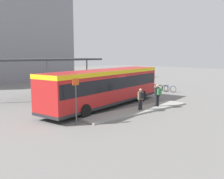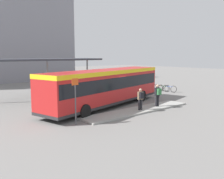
% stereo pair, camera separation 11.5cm
% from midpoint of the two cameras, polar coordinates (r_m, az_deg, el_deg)
% --- Properties ---
extents(ground_plane, '(120.00, 120.00, 0.00)m').
position_cam_midpoint_polar(ground_plane, '(20.24, -1.18, -3.91)').
color(ground_plane, slate).
extents(curb_island, '(9.67, 1.80, 0.12)m').
position_cam_midpoint_polar(curb_island, '(18.75, 6.25, -4.73)').
color(curb_island, '#9E9E99').
rests_on(curb_island, ground_plane).
extents(city_bus, '(12.69, 5.30, 2.97)m').
position_cam_midpoint_polar(city_bus, '(19.96, -1.18, 1.01)').
color(city_bus, red).
rests_on(city_bus, ground_plane).
extents(pedestrian_waiting, '(0.46, 0.50, 1.74)m').
position_cam_midpoint_polar(pedestrian_waiting, '(19.88, 10.56, -0.99)').
color(pedestrian_waiting, '#232328').
rests_on(pedestrian_waiting, curb_island).
extents(pedestrian_companion, '(0.44, 0.48, 1.59)m').
position_cam_midpoint_polar(pedestrian_companion, '(18.44, 6.75, -1.87)').
color(pedestrian_companion, '#232328').
rests_on(pedestrian_companion, curb_island).
extents(bicycle_blue, '(0.48, 1.80, 0.77)m').
position_cam_midpoint_polar(bicycle_blue, '(28.69, 13.12, 0.19)').
color(bicycle_blue, black).
rests_on(bicycle_blue, ground_plane).
extents(bicycle_green, '(0.48, 1.64, 0.71)m').
position_cam_midpoint_polar(bicycle_green, '(29.22, 11.82, 0.30)').
color(bicycle_green, black).
rests_on(bicycle_green, ground_plane).
extents(bicycle_red, '(0.48, 1.71, 0.74)m').
position_cam_midpoint_polar(bicycle_red, '(29.70, 10.47, 0.49)').
color(bicycle_red, black).
rests_on(bicycle_red, ground_plane).
extents(station_shelter, '(11.13, 3.24, 3.78)m').
position_cam_midpoint_polar(station_shelter, '(25.14, -14.51, 6.45)').
color(station_shelter, '#383D47').
rests_on(station_shelter, ground_plane).
extents(potted_planter_near_shelter, '(0.98, 0.98, 1.41)m').
position_cam_midpoint_polar(potted_planter_near_shelter, '(23.04, -13.58, -0.85)').
color(potted_planter_near_shelter, slate).
rests_on(potted_planter_near_shelter, ground_plane).
extents(platform_sign, '(0.44, 0.08, 2.80)m').
position_cam_midpoint_polar(platform_sign, '(14.85, -8.14, -2.23)').
color(platform_sign, '#4C4C51').
rests_on(platform_sign, ground_plane).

